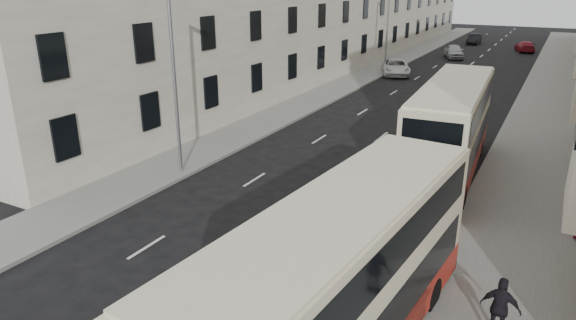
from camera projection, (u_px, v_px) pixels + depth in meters
The scene contains 15 objects.
pavement_right at pixel (543, 121), 32.54m from camera, with size 4.00×120.00×0.15m, color slate.
pavement_left at pixel (321, 96), 39.44m from camera, with size 3.00×120.00×0.15m, color slate.
kerb_right at pixel (509, 117), 33.43m from camera, with size 0.25×120.00×0.15m, color gray.
kerb_left at pixel (339, 98), 38.78m from camera, with size 0.25×120.00×0.15m, color gray.
road_markings at pixel (459, 74), 48.56m from camera, with size 10.00×110.00×0.01m, color silver, non-canonical shape.
guard_railing at pixel (414, 308), 12.96m from camera, with size 0.06×6.56×1.01m.
street_lamp_near at pixel (175, 76), 22.47m from camera, with size 0.93×0.18×8.00m.
street_lamp_far at pixel (388, 23), 47.33m from camera, with size 0.93×0.18×8.00m.
double_decker_front at pixel (340, 288), 11.46m from camera, with size 3.38×10.92×4.29m.
double_decker_rear at pixel (450, 130), 23.13m from camera, with size 3.16×11.03×4.35m.
pedestrian_far at pixel (500, 308), 12.74m from camera, with size 0.98×0.41×1.68m, color black.
white_van at pixel (396, 67), 47.81m from camera, with size 2.39×5.18×1.44m, color white.
car_silver at pixel (454, 51), 57.53m from camera, with size 1.78×4.42×1.51m, color #A9ACB1.
car_dark at pixel (474, 39), 69.59m from camera, with size 1.41×4.05×1.34m, color black.
car_red at pixel (525, 46), 62.39m from camera, with size 1.81×4.45×1.29m, color maroon.
Camera 1 is at (8.62, -5.38, 8.77)m, focal length 32.00 mm.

